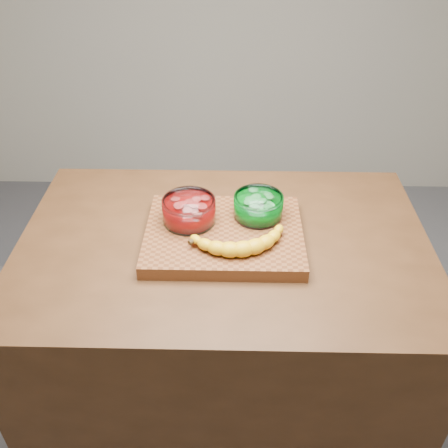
{
  "coord_description": "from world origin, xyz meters",
  "views": [
    {
      "loc": [
        0.03,
        -1.14,
        1.8
      ],
      "look_at": [
        0.0,
        0.0,
        0.96
      ],
      "focal_mm": 40.0,
      "sensor_mm": 36.0,
      "label": 1
    }
  ],
  "objects": [
    {
      "name": "counter",
      "position": [
        0.0,
        0.0,
        0.45
      ],
      "size": [
        1.2,
        0.8,
        0.9
      ],
      "primitive_type": "cube",
      "color": "#472A15",
      "rests_on": "ground"
    },
    {
      "name": "ground",
      "position": [
        0.0,
        0.0,
        0.0
      ],
      "size": [
        3.5,
        3.5,
        0.0
      ],
      "primitive_type": "plane",
      "color": "#555459",
      "rests_on": "ground"
    },
    {
      "name": "bowl_green",
      "position": [
        0.1,
        0.07,
        0.97
      ],
      "size": [
        0.14,
        0.14,
        0.07
      ],
      "color": "white",
      "rests_on": "cutting_board"
    },
    {
      "name": "bowl_red",
      "position": [
        -0.1,
        0.04,
        0.98
      ],
      "size": [
        0.15,
        0.15,
        0.07
      ],
      "color": "white",
      "rests_on": "cutting_board"
    },
    {
      "name": "cutting_board",
      "position": [
        0.0,
        0.0,
        0.92
      ],
      "size": [
        0.45,
        0.35,
        0.04
      ],
      "primitive_type": "cube",
      "color": "brown",
      "rests_on": "counter"
    },
    {
      "name": "banana",
      "position": [
        0.04,
        -0.07,
        0.96
      ],
      "size": [
        0.3,
        0.16,
        0.04
      ],
      "primitive_type": null,
      "color": "gold",
      "rests_on": "cutting_board"
    }
  ]
}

